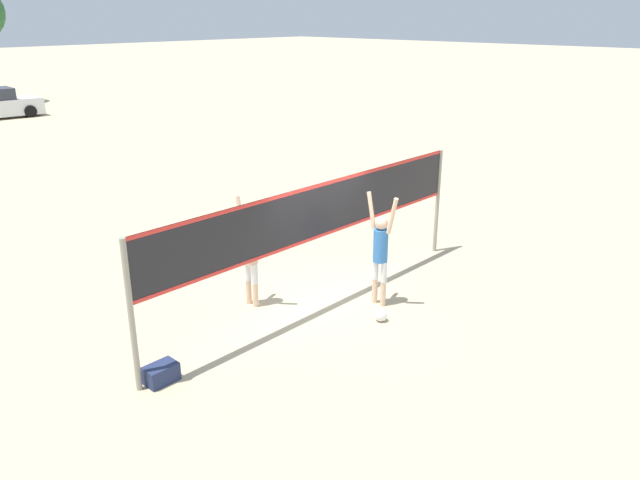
# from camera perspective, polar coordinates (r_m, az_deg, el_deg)

# --- Properties ---
(ground_plane) EXTENTS (200.00, 200.00, 0.00)m
(ground_plane) POSITION_cam_1_polar(r_m,az_deg,el_deg) (12.16, 0.00, -5.90)
(ground_plane) COLOR #C6B28C
(volleyball_net) EXTENTS (8.03, 0.09, 2.42)m
(volleyball_net) POSITION_cam_1_polar(r_m,az_deg,el_deg) (11.49, 0.00, 2.12)
(volleyball_net) COLOR gray
(volleyball_net) RESTS_ON ground_plane
(player_spiker) EXTENTS (0.28, 0.71, 2.20)m
(player_spiker) POSITION_cam_1_polar(r_m,az_deg,el_deg) (11.77, 5.55, -0.72)
(player_spiker) COLOR beige
(player_spiker) RESTS_ON ground_plane
(player_blocker) EXTENTS (0.28, 0.70, 2.14)m
(player_blocker) POSITION_cam_1_polar(r_m,az_deg,el_deg) (11.77, -6.39, -0.96)
(player_blocker) COLOR beige
(player_blocker) RESTS_ON ground_plane
(volleyball) EXTENTS (0.23, 0.23, 0.23)m
(volleyball) POSITION_cam_1_polar(r_m,az_deg,el_deg) (11.54, 5.59, -6.86)
(volleyball) COLOR white
(volleyball) RESTS_ON ground_plane
(gear_bag) EXTENTS (0.50, 0.32, 0.29)m
(gear_bag) POSITION_cam_1_polar(r_m,az_deg,el_deg) (10.03, -14.32, -11.74)
(gear_bag) COLOR navy
(gear_bag) RESTS_ON ground_plane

